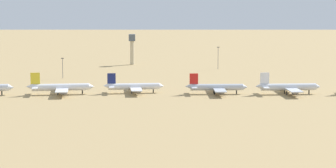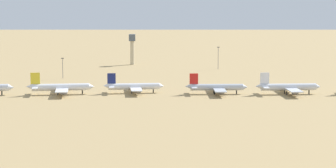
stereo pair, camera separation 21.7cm
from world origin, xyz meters
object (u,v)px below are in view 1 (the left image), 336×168
object	(u,v)px
parked_jet_navy_4	(133,86)
light_pole_west	(63,66)
control_tower	(132,46)
parked_jet_white_6	(288,87)
parked_jet_red_5	(216,87)
parked_jet_yellow_3	(60,87)
light_pole_mid	(218,56)

from	to	relation	value
parked_jet_navy_4	light_pole_west	bearing A→B (deg)	123.00
control_tower	parked_jet_white_6	bearing A→B (deg)	-59.79
parked_jet_red_5	light_pole_west	xyz separation A→B (m)	(-96.03, 71.66, 4.25)
parked_jet_navy_4	parked_jet_yellow_3	bearing A→B (deg)	-178.41
control_tower	light_pole_west	xyz separation A→B (m)	(-46.14, -81.96, -6.64)
parked_jet_yellow_3	light_pole_west	bearing A→B (deg)	90.87
parked_jet_navy_4	parked_jet_white_6	distance (m)	88.94
parked_jet_navy_4	control_tower	xyz separation A→B (m)	(-2.33, 147.93, 10.96)
parked_jet_navy_4	parked_jet_red_5	xyz separation A→B (m)	(47.56, -5.69, 0.08)
parked_jet_white_6	parked_jet_yellow_3	bearing A→B (deg)	176.44
parked_jet_navy_4	light_pole_mid	world-z (taller)	light_pole_mid
parked_jet_yellow_3	parked_jet_red_5	size ratio (longest dim) A/B	1.07
parked_jet_red_5	control_tower	distance (m)	161.89
parked_jet_navy_4	parked_jet_white_6	size ratio (longest dim) A/B	0.93
parked_jet_white_6	control_tower	world-z (taller)	control_tower
parked_jet_yellow_3	parked_jet_red_5	distance (m)	89.49
parked_jet_white_6	control_tower	distance (m)	180.95
parked_jet_red_5	parked_jet_white_6	bearing A→B (deg)	-2.58
parked_jet_navy_4	light_pole_west	distance (m)	81.97
light_pole_mid	parked_jet_yellow_3	bearing A→B (deg)	-131.82
parked_jet_red_5	parked_jet_white_6	distance (m)	41.08
control_tower	parked_jet_navy_4	bearing A→B (deg)	-89.10
parked_jet_white_6	light_pole_west	xyz separation A→B (m)	(-137.04, 74.14, 4.03)
control_tower	light_pole_west	world-z (taller)	control_tower
parked_jet_yellow_3	light_pole_mid	size ratio (longest dim) A/B	2.28
light_pole_west	parked_jet_red_5	bearing A→B (deg)	-36.73
parked_jet_yellow_3	light_pole_west	xyz separation A→B (m)	(-6.57, 69.56, 3.97)
parked_jet_yellow_3	control_tower	size ratio (longest dim) A/B	1.58
parked_jet_yellow_3	light_pole_mid	distance (m)	157.71
parked_jet_navy_4	parked_jet_red_5	bearing A→B (deg)	-10.14
parked_jet_red_5	light_pole_mid	bearing A→B (deg)	83.43
parked_jet_yellow_3	light_pole_mid	xyz separation A→B (m)	(105.10, 117.46, 5.53)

